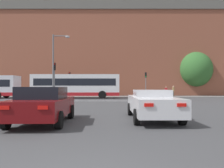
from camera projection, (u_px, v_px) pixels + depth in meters
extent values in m
cube|color=silver|center=(107.00, 101.00, 23.22)|extent=(9.21, 0.30, 0.01)
cube|color=gray|center=(108.00, 96.00, 34.46)|extent=(70.23, 2.50, 0.01)
cube|color=brown|center=(124.00, 57.00, 43.12)|extent=(46.45, 11.01, 14.95)
cube|color=#5B5954|center=(124.00, 15.00, 43.23)|extent=(47.38, 11.45, 1.56)
cube|color=brown|center=(44.00, 3.00, 41.66)|extent=(0.90, 0.90, 1.90)
cube|color=brown|center=(125.00, 5.00, 42.30)|extent=(0.90, 0.90, 1.90)
cube|color=brown|center=(203.00, 8.00, 43.93)|extent=(0.90, 0.90, 1.90)
cylinder|color=brown|center=(207.00, 1.00, 43.31)|extent=(3.60, 3.60, 4.01)
cube|color=#600C0F|center=(43.00, 107.00, 8.99)|extent=(2.06, 4.30, 0.69)
cube|color=black|center=(42.00, 93.00, 8.96)|extent=(1.72, 1.96, 0.48)
cylinder|color=black|center=(31.00, 112.00, 10.27)|extent=(0.24, 0.65, 0.64)
cylinder|color=black|center=(70.00, 112.00, 10.33)|extent=(0.24, 0.65, 0.64)
cylinder|color=black|center=(5.00, 120.00, 7.64)|extent=(0.24, 0.65, 0.64)
cylinder|color=black|center=(58.00, 120.00, 7.70)|extent=(0.24, 0.65, 0.64)
cube|color=red|center=(4.00, 108.00, 6.83)|extent=(0.32, 0.06, 0.12)
cube|color=red|center=(42.00, 108.00, 6.87)|extent=(0.32, 0.06, 0.12)
cube|color=silver|center=(152.00, 105.00, 9.99)|extent=(1.87, 4.77, 0.72)
cube|color=silver|center=(151.00, 93.00, 10.12)|extent=(1.59, 1.44, 0.32)
cylinder|color=black|center=(130.00, 109.00, 11.46)|extent=(0.22, 0.64, 0.64)
cylinder|color=black|center=(163.00, 109.00, 11.47)|extent=(0.22, 0.64, 0.64)
cylinder|color=black|center=(136.00, 117.00, 8.51)|extent=(0.22, 0.64, 0.64)
cylinder|color=black|center=(181.00, 117.00, 8.52)|extent=(0.22, 0.64, 0.64)
cube|color=red|center=(148.00, 105.00, 7.59)|extent=(0.32, 0.05, 0.12)
cube|color=red|center=(181.00, 105.00, 7.60)|extent=(0.32, 0.05, 0.12)
cube|color=silver|center=(76.00, 85.00, 28.89)|extent=(11.38, 2.60, 2.76)
cube|color=#AD191E|center=(76.00, 94.00, 28.88)|extent=(11.40, 2.62, 0.44)
cube|color=black|center=(76.00, 82.00, 28.90)|extent=(10.47, 2.63, 0.90)
cylinder|color=black|center=(46.00, 95.00, 27.62)|extent=(1.00, 0.28, 1.00)
cylinder|color=black|center=(52.00, 94.00, 30.12)|extent=(1.00, 0.28, 1.00)
cylinder|color=black|center=(102.00, 95.00, 27.64)|extent=(1.00, 0.28, 1.00)
cylinder|color=black|center=(103.00, 94.00, 30.13)|extent=(1.00, 0.28, 1.00)
cylinder|color=black|center=(6.00, 94.00, 29.99)|extent=(1.00, 0.28, 1.00)
cylinder|color=slate|center=(145.00, 87.00, 34.07)|extent=(0.12, 0.12, 2.98)
cube|color=black|center=(145.00, 75.00, 34.10)|extent=(0.26, 0.20, 0.80)
sphere|color=black|center=(145.00, 73.00, 33.97)|extent=(0.17, 0.17, 0.17)
sphere|color=black|center=(145.00, 75.00, 33.97)|extent=(0.17, 0.17, 0.17)
sphere|color=#1ED14C|center=(145.00, 76.00, 33.97)|extent=(0.17, 0.17, 0.17)
cylinder|color=slate|center=(54.00, 85.00, 23.79)|extent=(0.12, 0.12, 3.32)
cube|color=black|center=(54.00, 67.00, 23.82)|extent=(0.26, 0.20, 0.80)
sphere|color=red|center=(53.00, 64.00, 23.70)|extent=(0.17, 0.17, 0.17)
sphere|color=black|center=(53.00, 66.00, 23.69)|extent=(0.17, 0.17, 0.17)
sphere|color=black|center=(53.00, 69.00, 23.69)|extent=(0.17, 0.17, 0.17)
cylinder|color=slate|center=(69.00, 87.00, 34.00)|extent=(0.12, 0.12, 3.04)
cube|color=black|center=(69.00, 74.00, 34.02)|extent=(0.26, 0.20, 0.80)
sphere|color=red|center=(69.00, 73.00, 33.90)|extent=(0.17, 0.17, 0.17)
sphere|color=black|center=(69.00, 74.00, 33.89)|extent=(0.17, 0.17, 0.17)
sphere|color=black|center=(69.00, 76.00, 33.89)|extent=(0.17, 0.17, 0.17)
cylinder|color=slate|center=(53.00, 68.00, 23.43)|extent=(0.16, 0.16, 7.14)
cylinder|color=slate|center=(60.00, 36.00, 23.48)|extent=(1.53, 0.10, 0.10)
ellipsoid|color=#B2B2B7|center=(67.00, 37.00, 23.48)|extent=(0.50, 0.36, 0.22)
cylinder|color=#333851|center=(165.00, 94.00, 35.01)|extent=(0.13, 0.13, 0.75)
cylinder|color=#333851|center=(166.00, 94.00, 35.00)|extent=(0.13, 0.13, 0.75)
cube|color=#B21E23|center=(165.00, 90.00, 35.01)|extent=(0.42, 0.27, 0.59)
sphere|color=tan|center=(165.00, 87.00, 35.02)|extent=(0.23, 0.23, 0.23)
cylinder|color=brown|center=(173.00, 94.00, 34.41)|extent=(0.13, 0.13, 0.80)
cylinder|color=brown|center=(173.00, 94.00, 34.28)|extent=(0.13, 0.13, 0.80)
cube|color=olive|center=(173.00, 89.00, 34.36)|extent=(0.42, 0.45, 0.63)
sphere|color=tan|center=(173.00, 87.00, 34.36)|extent=(0.24, 0.24, 0.24)
cylinder|color=brown|center=(105.00, 94.00, 35.12)|extent=(0.13, 0.13, 0.83)
cylinder|color=brown|center=(104.00, 94.00, 35.12)|extent=(0.13, 0.13, 0.83)
cube|color=#336B38|center=(104.00, 89.00, 35.13)|extent=(0.40, 0.23, 0.66)
sphere|color=tan|center=(104.00, 86.00, 35.13)|extent=(0.25, 0.25, 0.25)
cylinder|color=#4C3823|center=(194.00, 90.00, 38.23)|extent=(0.36, 0.36, 2.05)
ellipsoid|color=#33662D|center=(194.00, 70.00, 38.28)|extent=(5.88, 5.88, 6.18)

